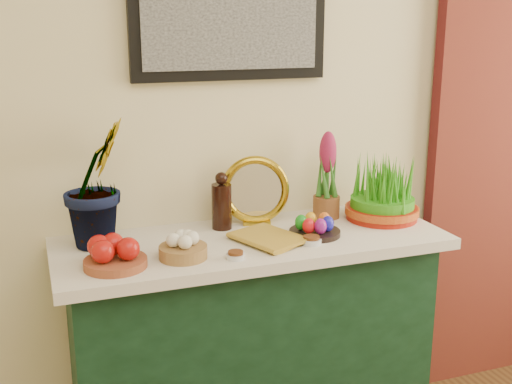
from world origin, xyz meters
TOP-DOWN VIEW (x-y plane):
  - sideboard at (-0.09, 2.00)m, footprint 1.30×0.45m
  - tablecloth at (-0.09, 2.00)m, footprint 1.40×0.55m
  - hyacinth_green at (-0.61, 2.11)m, footprint 0.38×0.38m
  - apple_bowl at (-0.59, 1.87)m, footprint 0.20×0.20m
  - garlic_basket at (-0.37, 1.88)m, footprint 0.20×0.20m
  - vinegar_cruet at (-0.16, 2.13)m, footprint 0.07×0.07m
  - mirror at (-0.02, 2.15)m, footprint 0.27×0.12m
  - book at (-0.13, 1.90)m, footprint 0.25×0.29m
  - spice_dish_left at (-0.21, 1.82)m, footprint 0.06×0.06m
  - spice_dish_right at (0.09, 1.86)m, footprint 0.07×0.07m
  - egg_plate at (0.14, 1.94)m, footprint 0.22×0.22m
  - hyacinth_pink at (0.27, 2.13)m, footprint 0.11×0.11m
  - wheatgrass_sabzeh at (0.47, 2.04)m, footprint 0.29×0.29m

SIDE VIEW (x-z plane):
  - sideboard at x=-0.09m, z-range 0.00..0.85m
  - tablecloth at x=-0.09m, z-range 0.85..0.89m
  - spice_dish_left at x=-0.21m, z-range 0.89..0.91m
  - spice_dish_right at x=0.09m, z-range 0.89..0.92m
  - book at x=-0.13m, z-range 0.89..0.92m
  - egg_plate at x=0.14m, z-range 0.88..0.96m
  - garlic_basket at x=-0.37m, z-range 0.88..0.97m
  - apple_bowl at x=-0.59m, z-range 0.88..0.98m
  - vinegar_cruet at x=-0.16m, z-range 0.88..1.09m
  - wheatgrass_sabzeh at x=0.47m, z-range 0.88..1.11m
  - mirror at x=-0.02m, z-range 0.88..1.15m
  - hyacinth_pink at x=0.27m, z-range 0.87..1.22m
  - hyacinth_green at x=-0.61m, z-range 0.89..1.47m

